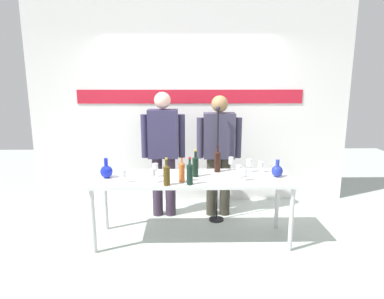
{
  "coord_description": "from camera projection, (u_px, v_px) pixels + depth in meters",
  "views": [
    {
      "loc": [
        -0.08,
        -3.77,
        1.93
      ],
      "look_at": [
        0.0,
        0.15,
        1.06
      ],
      "focal_mm": 32.04,
      "sensor_mm": 36.0,
      "label": 1
    }
  ],
  "objects": [
    {
      "name": "ground_plane",
      "position": [
        192.0,
        239.0,
        4.1
      ],
      "size": [
        10.0,
        10.0,
        0.0
      ],
      "primitive_type": "plane",
      "color": "#B0BBB2"
    },
    {
      "name": "wine_bottle_0",
      "position": [
        217.0,
        161.0,
        4.11
      ],
      "size": [
        0.07,
        0.07,
        0.33
      ],
      "color": "black",
      "rests_on": "display_table"
    },
    {
      "name": "wine_glass_right_4",
      "position": [
        244.0,
        172.0,
        3.77
      ],
      "size": [
        0.07,
        0.07,
        0.14
      ],
      "color": "white",
      "rests_on": "display_table"
    },
    {
      "name": "wine_glass_left_1",
      "position": [
        123.0,
        174.0,
        3.7
      ],
      "size": [
        0.07,
        0.07,
        0.14
      ],
      "color": "white",
      "rests_on": "display_table"
    },
    {
      "name": "presenter_left",
      "position": [
        163.0,
        147.0,
        4.6
      ],
      "size": [
        0.59,
        0.22,
        1.7
      ],
      "color": "#37283A",
      "rests_on": "ground"
    },
    {
      "name": "microphone_stand",
      "position": [
        217.0,
        184.0,
        4.51
      ],
      "size": [
        0.2,
        0.2,
        1.54
      ],
      "color": "black",
      "rests_on": "ground"
    },
    {
      "name": "display_table",
      "position": [
        192.0,
        182.0,
        3.94
      ],
      "size": [
        2.28,
        0.69,
        0.77
      ],
      "color": "silver",
      "rests_on": "ground"
    },
    {
      "name": "decanter_blue_right",
      "position": [
        277.0,
        171.0,
        3.92
      ],
      "size": [
        0.13,
        0.13,
        0.2
      ],
      "color": "navy",
      "rests_on": "display_table"
    },
    {
      "name": "wine_bottle_2",
      "position": [
        195.0,
        165.0,
        3.92
      ],
      "size": [
        0.07,
        0.07,
        0.32
      ],
      "color": "black",
      "rests_on": "display_table"
    },
    {
      "name": "wine_glass_right_3",
      "position": [
        249.0,
        163.0,
        4.09
      ],
      "size": [
        0.07,
        0.07,
        0.16
      ],
      "color": "white",
      "rests_on": "display_table"
    },
    {
      "name": "wine_glass_right_0",
      "position": [
        231.0,
        161.0,
        4.17
      ],
      "size": [
        0.06,
        0.06,
        0.17
      ],
      "color": "white",
      "rests_on": "display_table"
    },
    {
      "name": "decanter_blue_left",
      "position": [
        106.0,
        171.0,
        3.89
      ],
      "size": [
        0.14,
        0.14,
        0.23
      ],
      "color": "#1626BF",
      "rests_on": "display_table"
    },
    {
      "name": "wine_glass_right_1",
      "position": [
        239.0,
        169.0,
        3.88
      ],
      "size": [
        0.06,
        0.06,
        0.15
      ],
      "color": "white",
      "rests_on": "display_table"
    },
    {
      "name": "presenter_right",
      "position": [
        219.0,
        148.0,
        4.62
      ],
      "size": [
        0.6,
        0.22,
        1.66
      ],
      "color": "#333026",
      "rests_on": "ground"
    },
    {
      "name": "wine_bottle_3",
      "position": [
        190.0,
        173.0,
        3.63
      ],
      "size": [
        0.07,
        0.07,
        0.3
      ],
      "color": "black",
      "rests_on": "display_table"
    },
    {
      "name": "wine_glass_left_2",
      "position": [
        153.0,
        173.0,
        3.69
      ],
      "size": [
        0.06,
        0.06,
        0.16
      ],
      "color": "white",
      "rests_on": "display_table"
    },
    {
      "name": "wine_glass_left_0",
      "position": [
        155.0,
        167.0,
        3.91
      ],
      "size": [
        0.07,
        0.07,
        0.16
      ],
      "color": "white",
      "rests_on": "display_table"
    },
    {
      "name": "back_wall",
      "position": [
        190.0,
        103.0,
        5.11
      ],
      "size": [
        4.73,
        0.11,
        3.0
      ],
      "color": "white",
      "rests_on": "ground"
    },
    {
      "name": "wine_bottle_1",
      "position": [
        167.0,
        174.0,
        3.61
      ],
      "size": [
        0.07,
        0.07,
        0.3
      ],
      "color": "#45340E",
      "rests_on": "display_table"
    },
    {
      "name": "wine_bottle_4",
      "position": [
        182.0,
        171.0,
        3.73
      ],
      "size": [
        0.07,
        0.07,
        0.29
      ],
      "color": "#CF6128",
      "rests_on": "display_table"
    },
    {
      "name": "wine_glass_right_2",
      "position": [
        261.0,
        165.0,
        4.09
      ],
      "size": [
        0.06,
        0.06,
        0.13
      ],
      "color": "white",
      "rests_on": "display_table"
    }
  ]
}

